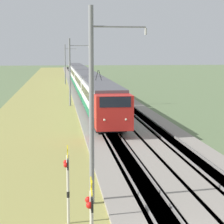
{
  "coord_description": "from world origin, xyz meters",
  "views": [
    {
      "loc": [
        -13.33,
        4.19,
        7.02
      ],
      "look_at": [
        20.68,
        0.0,
        2.2
      ],
      "focal_mm": 70.0,
      "sensor_mm": 36.0,
      "label": 1
    }
  ],
  "objects_px": {
    "passenger_train": "(84,79)",
    "catenary_mast_mid": "(70,72)",
    "catenary_mast_far": "(65,64)",
    "crossing_signal_near": "(91,223)",
    "crossing_signal_aux": "(68,178)",
    "catenary_mast_near": "(93,106)"
  },
  "relations": [
    {
      "from": "passenger_train",
      "to": "catenary_mast_near",
      "type": "relative_size",
      "value": 9.07
    },
    {
      "from": "passenger_train",
      "to": "catenary_mast_far",
      "type": "distance_m",
      "value": 18.23
    },
    {
      "from": "catenary_mast_far",
      "to": "catenary_mast_mid",
      "type": "bearing_deg",
      "value": 180.0
    },
    {
      "from": "crossing_signal_near",
      "to": "crossing_signal_aux",
      "type": "xyz_separation_m",
      "value": [
        4.95,
        0.57,
        -0.09
      ]
    },
    {
      "from": "passenger_train",
      "to": "crossing_signal_near",
      "type": "bearing_deg",
      "value": -3.12
    },
    {
      "from": "passenger_train",
      "to": "crossing_signal_near",
      "type": "distance_m",
      "value": 61.02
    },
    {
      "from": "crossing_signal_aux",
      "to": "catenary_mast_far",
      "type": "xyz_separation_m",
      "value": [
        73.91,
        -1.2,
        2.29
      ]
    },
    {
      "from": "crossing_signal_aux",
      "to": "catenary_mast_mid",
      "type": "height_order",
      "value": "catenary_mast_mid"
    },
    {
      "from": "passenger_train",
      "to": "catenary_mast_far",
      "type": "bearing_deg",
      "value": -171.46
    },
    {
      "from": "passenger_train",
      "to": "crossing_signal_near",
      "type": "height_order",
      "value": "passenger_train"
    },
    {
      "from": "passenger_train",
      "to": "crossing_signal_aux",
      "type": "xyz_separation_m",
      "value": [
        -55.99,
        3.89,
        -0.33
      ]
    },
    {
      "from": "passenger_train",
      "to": "catenary_mast_mid",
      "type": "height_order",
      "value": "catenary_mast_mid"
    },
    {
      "from": "crossing_signal_aux",
      "to": "catenary_mast_far",
      "type": "height_order",
      "value": "catenary_mast_far"
    },
    {
      "from": "crossing_signal_aux",
      "to": "catenary_mast_near",
      "type": "distance_m",
      "value": 3.6
    },
    {
      "from": "catenary_mast_near",
      "to": "catenary_mast_far",
      "type": "distance_m",
      "value": 71.74
    },
    {
      "from": "passenger_train",
      "to": "catenary_mast_far",
      "type": "relative_size",
      "value": 9.75
    },
    {
      "from": "passenger_train",
      "to": "catenary_mast_mid",
      "type": "xyz_separation_m",
      "value": [
        -17.95,
        2.69,
        2.08
      ]
    },
    {
      "from": "passenger_train",
      "to": "crossing_signal_aux",
      "type": "distance_m",
      "value": 56.12
    },
    {
      "from": "passenger_train",
      "to": "catenary_mast_mid",
      "type": "distance_m",
      "value": 18.27
    },
    {
      "from": "catenary_mast_mid",
      "to": "crossing_signal_near",
      "type": "bearing_deg",
      "value": 179.16
    },
    {
      "from": "crossing_signal_aux",
      "to": "crossing_signal_near",
      "type": "bearing_deg",
      "value": 96.57
    },
    {
      "from": "catenary_mast_near",
      "to": "crossing_signal_aux",
      "type": "bearing_deg",
      "value": 151.19
    }
  ]
}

